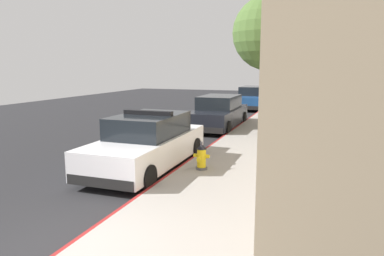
# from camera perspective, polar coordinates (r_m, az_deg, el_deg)

# --- Properties ---
(ground_plane) EXTENTS (30.03, 60.00, 0.20)m
(ground_plane) POSITION_cam_1_polar(r_m,az_deg,el_deg) (16.48, -9.78, -0.96)
(ground_plane) COLOR #232326
(sidewalk_pavement) EXTENTS (3.05, 60.00, 0.16)m
(sidewalk_pavement) POSITION_cam_1_polar(r_m,az_deg,el_deg) (14.50, 11.34, -1.74)
(sidewalk_pavement) COLOR gray
(sidewalk_pavement) RESTS_ON ground
(curb_painted_edge) EXTENTS (0.08, 60.00, 0.16)m
(curb_painted_edge) POSITION_cam_1_polar(r_m,az_deg,el_deg) (14.80, 5.34, -1.36)
(curb_painted_edge) COLOR maroon
(curb_painted_edge) RESTS_ON ground
(police_cruiser) EXTENTS (1.94, 4.84, 1.68)m
(police_cruiser) POSITION_cam_1_polar(r_m,az_deg,el_deg) (10.38, -7.07, -2.41)
(police_cruiser) COLOR white
(police_cruiser) RESTS_ON ground
(parked_car_silver_ahead) EXTENTS (1.94, 4.84, 1.56)m
(parked_car_silver_ahead) POSITION_cam_1_polar(r_m,az_deg,el_deg) (17.14, 4.27, 2.40)
(parked_car_silver_ahead) COLOR black
(parked_car_silver_ahead) RESTS_ON ground
(parked_car_dark_far) EXTENTS (1.94, 4.84, 1.56)m
(parked_car_dark_far) POSITION_cam_1_polar(r_m,az_deg,el_deg) (25.62, 9.71, 4.71)
(parked_car_dark_far) COLOR navy
(parked_car_dark_far) RESTS_ON ground
(fire_hydrant) EXTENTS (0.44, 0.40, 0.76)m
(fire_hydrant) POSITION_cam_1_polar(r_m,az_deg,el_deg) (9.72, 1.51, -4.58)
(fire_hydrant) COLOR #4C4C51
(fire_hydrant) RESTS_ON sidewalk_pavement
(street_tree) EXTENTS (3.08, 3.08, 5.66)m
(street_tree) POSITION_cam_1_polar(r_m,az_deg,el_deg) (15.47, 12.35, 14.52)
(street_tree) COLOR brown
(street_tree) RESTS_ON sidewalk_pavement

